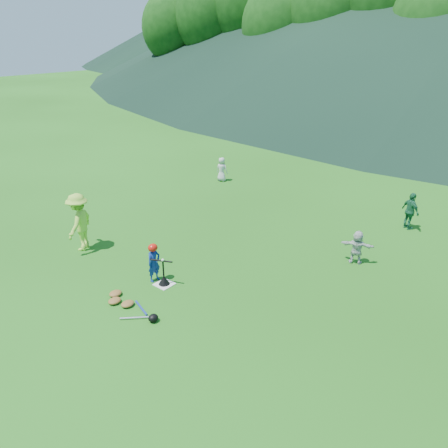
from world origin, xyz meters
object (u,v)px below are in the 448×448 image
Objects in this scene: batter_child at (154,263)px; batting_tee at (164,280)px; fielder_c at (410,211)px; fielder_d at (357,247)px; adult_coach at (79,222)px; equipment_pile at (127,304)px; fielder_a at (222,169)px; home_plate at (164,284)px.

batter_child is 0.53m from batting_tee.
fielder_c is 3.41m from fielder_d.
adult_coach is 0.99× the size of equipment_pile.
fielder_a is (-0.92, 7.84, -0.36)m from adult_coach.
adult_coach is 3.76m from equipment_pile.
equipment_pile is (-3.75, -8.99, -0.57)m from fielder_c.
batter_child is at bearing 106.86° from equipment_pile.
fielder_c is 8.62m from batting_tee.
batting_tee is at bearing 109.91° from fielder_a.
batter_child is 8.77m from fielder_c.
adult_coach is 7.90m from fielder_a.
home_plate is at bearing -85.58° from batter_child.
fielder_d is at bearing 58.93° from equipment_pile.
fielder_c reaches higher than home_plate.
adult_coach is 1.78× the size of fielder_d.
home_plate is 0.42× the size of fielder_a.
home_plate is 0.25× the size of equipment_pile.
batter_child reaches higher than batting_tee.
batter_child reaches higher than fielder_d.
adult_coach reaches higher than fielder_c.
adult_coach is (-3.46, -0.15, 0.89)m from home_plate.
fielder_d reaches higher than equipment_pile.
fielder_c reaches higher than fielder_a.
batting_tee is at bearing 62.86° from adult_coach.
fielder_d reaches higher than home_plate.
equipment_pile is (-3.38, -5.61, -0.44)m from fielder_d.
fielder_c reaches higher than batter_child.
fielder_d is 5.53m from batting_tee.
home_plate is 8.86m from fielder_a.
adult_coach is 1.40× the size of fielder_c.
fielder_a is at bearing 119.71° from home_plate.
fielder_c is at bearing 67.36° from equipment_pile.
batting_tee is (3.46, 0.15, -0.77)m from adult_coach.
fielder_d reaches higher than batting_tee.
batting_tee is 1.27m from equipment_pile.
fielder_d is (3.76, 4.35, -0.03)m from batter_child.
batting_tee is at bearing -85.58° from batter_child.
home_plate is 0.35× the size of fielder_c.
home_plate is 0.63m from batter_child.
batter_child is 1.56× the size of batting_tee.
fielder_c is (7.25, 7.88, -0.26)m from adult_coach.
batting_tee is 0.38× the size of equipment_pile.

